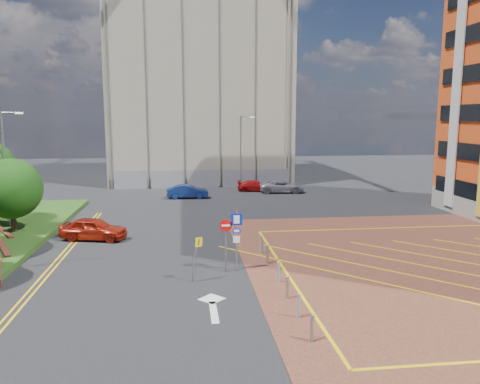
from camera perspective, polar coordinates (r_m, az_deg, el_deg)
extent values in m
plane|color=black|center=(23.59, -1.38, -10.43)|extent=(140.00, 140.00, 0.00)
cube|color=brown|center=(31.06, -26.92, -6.22)|extent=(2.29, 4.27, 0.40)
cube|color=brown|center=(35.18, -26.86, -4.49)|extent=(2.69, 4.06, 0.40)
cylinder|color=#3D2B1C|center=(34.74, -25.90, -2.90)|extent=(0.36, 0.36, 1.80)
sphere|color=#123B0D|center=(34.41, -26.13, 0.36)|extent=(4.00, 4.00, 4.00)
cylinder|color=#9EA0A8|center=(36.48, -26.71, 2.52)|extent=(0.16, 0.16, 8.00)
cylinder|color=#9EA0A8|center=(36.10, -26.25, 8.67)|extent=(1.20, 0.10, 0.10)
cube|color=silver|center=(35.91, -25.34, 8.69)|extent=(0.50, 0.15, 0.12)
cylinder|color=#9EA0A8|center=(50.64, 0.09, 4.76)|extent=(0.16, 0.16, 8.00)
cylinder|color=#9EA0A8|center=(50.56, 0.77, 9.15)|extent=(1.20, 0.10, 0.10)
cube|color=silver|center=(50.65, 1.46, 9.11)|extent=(0.50, 0.15, 0.12)
cylinder|color=#9EA0A8|center=(24.11, -0.43, -6.01)|extent=(0.10, 0.10, 3.20)
cube|color=#091DA8|center=(23.80, -0.43, -3.36)|extent=(0.60, 0.04, 0.60)
cube|color=white|center=(23.78, -0.42, -3.37)|extent=(0.30, 0.02, 0.42)
cube|color=#091DA8|center=(23.94, -0.42, -4.76)|extent=(0.40, 0.04, 0.25)
cube|color=white|center=(23.92, -0.42, -4.77)|extent=(0.28, 0.02, 0.14)
cube|color=white|center=(24.05, -0.42, -5.80)|extent=(0.35, 0.04, 0.35)
cylinder|color=#9EA0A8|center=(24.12, -1.74, -6.62)|extent=(0.08, 0.08, 2.70)
cylinder|color=red|center=(23.82, -1.74, -4.09)|extent=(0.64, 0.04, 0.64)
cube|color=white|center=(23.79, -1.74, -4.11)|extent=(0.44, 0.02, 0.10)
cylinder|color=#9EA0A8|center=(22.78, -5.58, -8.27)|extent=(0.35, 0.08, 2.19)
cube|color=yellow|center=(22.51, -5.05, -6.10)|extent=(0.38, 0.38, 0.50)
cylinder|color=#9EA0A8|center=(17.42, 8.81, -16.25)|extent=(0.14, 0.14, 0.90)
cylinder|color=black|center=(19.18, 7.16, -13.75)|extent=(0.14, 0.14, 0.90)
cylinder|color=#9EA0A8|center=(20.98, 5.82, -11.66)|extent=(0.14, 0.14, 0.90)
cylinder|color=black|center=(22.82, 4.71, -9.90)|extent=(0.14, 0.14, 0.90)
cylinder|color=#9EA0A8|center=(25.62, 3.36, -7.73)|extent=(0.14, 0.14, 0.90)
cylinder|color=black|center=(27.51, 2.62, -6.53)|extent=(0.14, 0.14, 0.90)
cube|color=gray|center=(62.23, -5.02, 12.00)|extent=(21.20, 19.20, 22.00)
cube|color=#FFB016|center=(64.89, -3.31, 17.23)|extent=(0.90, 0.90, 34.00)
cube|color=gray|center=(52.67, -3.42, 1.63)|extent=(21.60, 0.06, 2.00)
imported|color=#991B0D|center=(31.83, -17.40, -4.30)|extent=(4.55, 2.67, 1.45)
imported|color=navy|center=(46.01, -6.39, 0.06)|extent=(4.06, 1.52, 1.32)
imported|color=#B20F0F|center=(50.11, 1.91, 0.75)|extent=(4.10, 2.26, 1.12)
imported|color=#A8A9B0|center=(49.30, 5.11, 0.67)|extent=(4.84, 2.64, 1.29)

